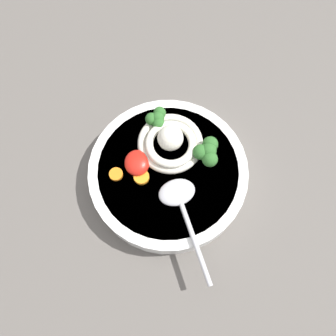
# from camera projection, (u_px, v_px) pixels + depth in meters

# --- Properties ---
(table_slab) EXTENTS (1.24, 1.24, 0.04)m
(table_slab) POSITION_uv_depth(u_px,v_px,m) (173.00, 181.00, 0.63)
(table_slab) COLOR #5B5651
(table_slab) RESTS_ON ground
(soup_bowl) EXTENTS (0.27, 0.27, 0.05)m
(soup_bowl) POSITION_uv_depth(u_px,v_px,m) (168.00, 173.00, 0.59)
(soup_bowl) COLOR white
(soup_bowl) RESTS_ON table_slab
(noodle_pile) EXTENTS (0.12, 0.12, 0.05)m
(noodle_pile) POSITION_uv_depth(u_px,v_px,m) (171.00, 142.00, 0.57)
(noodle_pile) COLOR silver
(noodle_pile) RESTS_ON soup_bowl
(soup_spoon) EXTENTS (0.18, 0.07, 0.02)m
(soup_spoon) POSITION_uv_depth(u_px,v_px,m) (180.00, 200.00, 0.54)
(soup_spoon) COLOR #B7B7BC
(soup_spoon) RESTS_ON soup_bowl
(chili_sauce_dollop) EXTENTS (0.05, 0.04, 0.02)m
(chili_sauce_dollop) POSITION_uv_depth(u_px,v_px,m) (137.00, 163.00, 0.56)
(chili_sauce_dollop) COLOR red
(chili_sauce_dollop) RESTS_ON soup_bowl
(broccoli_floret_rear) EXTENTS (0.04, 0.04, 0.03)m
(broccoli_floret_rear) POSITION_uv_depth(u_px,v_px,m) (157.00, 119.00, 0.58)
(broccoli_floret_rear) COLOR #7A9E60
(broccoli_floret_rear) RESTS_ON soup_bowl
(broccoli_floret_left) EXTENTS (0.05, 0.04, 0.04)m
(broccoli_floret_left) POSITION_uv_depth(u_px,v_px,m) (207.00, 152.00, 0.55)
(broccoli_floret_left) COLOR #7A9E60
(broccoli_floret_left) RESTS_ON soup_bowl
(carrot_slice_near_spoon) EXTENTS (0.03, 0.03, 0.01)m
(carrot_slice_near_spoon) POSITION_uv_depth(u_px,v_px,m) (141.00, 177.00, 0.56)
(carrot_slice_near_spoon) COLOR orange
(carrot_slice_near_spoon) RESTS_ON soup_bowl
(carrot_slice_extra_a) EXTENTS (0.02, 0.02, 0.01)m
(carrot_slice_extra_a) POSITION_uv_depth(u_px,v_px,m) (116.00, 173.00, 0.56)
(carrot_slice_extra_a) COLOR orange
(carrot_slice_extra_a) RESTS_ON soup_bowl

